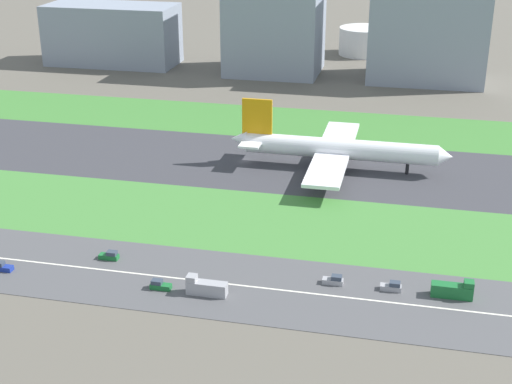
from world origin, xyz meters
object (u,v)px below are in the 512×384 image
(car_3, at_px, (2,267))
(terminal_building, at_px, (113,34))
(airliner, at_px, (335,149))
(car_4, at_px, (334,280))
(fuel_tank_west, at_px, (365,41))
(car_1, at_px, (392,287))
(truck_2, at_px, (453,290))
(hangar_building, at_px, (275,16))
(car_5, at_px, (110,256))
(office_tower, at_px, (430,17))
(car_0, at_px, (160,285))
(truck_1, at_px, (206,287))

(car_3, relative_size, terminal_building, 0.07)
(airliner, xyz_separation_m, car_4, (8.43, -68.00, -5.31))
(airliner, height_order, car_3, airliner)
(fuel_tank_west, bearing_deg, car_1, -83.60)
(truck_2, bearing_deg, airliner, 115.81)
(terminal_building, xyz_separation_m, fuel_tank_west, (111.99, 45.00, -6.96))
(truck_2, bearing_deg, hangar_building, 112.05)
(car_5, bearing_deg, car_1, 0.00)
(car_3, relative_size, fuel_tank_west, 0.18)
(truck_2, bearing_deg, office_tower, 92.61)
(truck_2, relative_size, car_3, 1.91)
(terminal_building, xyz_separation_m, hangar_building, (76.09, 0.00, 11.09))
(car_4, relative_size, hangar_building, 0.09)
(car_0, xyz_separation_m, car_4, (35.18, 10.00, 0.00))
(airliner, xyz_separation_m, car_3, (-63.14, -78.00, -5.31))
(car_0, bearing_deg, office_tower, -104.97)
(terminal_building, distance_m, hangar_building, 76.90)
(truck_2, xyz_separation_m, fuel_tank_west, (-37.81, 227.00, 4.85))
(car_1, relative_size, hangar_building, 0.09)
(terminal_building, height_order, fuel_tank_west, terminal_building)
(terminal_building, xyz_separation_m, office_tower, (141.51, 0.00, 12.96))
(car_1, xyz_separation_m, fuel_tank_west, (-25.47, 227.00, 5.60))
(car_1, xyz_separation_m, truck_1, (-37.34, -10.00, 0.75))
(car_1, bearing_deg, hangar_building, 108.63)
(truck_2, relative_size, office_tower, 0.16)
(car_5, distance_m, car_4, 50.60)
(terminal_building, bearing_deg, car_0, -64.84)
(airliner, distance_m, terminal_building, 163.46)
(airliner, distance_m, car_1, 71.23)
(car_5, bearing_deg, office_tower, 69.86)
(car_0, xyz_separation_m, office_tower, (51.34, 192.00, 25.52))
(airliner, bearing_deg, car_0, -108.93)
(airliner, distance_m, fuel_tank_west, 159.08)
(car_1, height_order, car_3, same)
(car_5, distance_m, terminal_building, 197.15)
(terminal_building, bearing_deg, car_4, -55.44)
(hangar_building, xyz_separation_m, office_tower, (65.41, 0.00, 1.86))
(car_4, bearing_deg, car_1, 0.00)
(car_3, relative_size, hangar_building, 0.09)
(car_3, bearing_deg, car_4, -172.05)
(truck_1, distance_m, office_tower, 197.96)
(car_3, bearing_deg, hangar_building, -96.63)
(car_5, height_order, office_tower, office_tower)
(truck_1, relative_size, hangar_building, 0.17)
(car_1, bearing_deg, car_5, 180.00)
(terminal_building, height_order, office_tower, office_tower)
(car_3, distance_m, fuel_tank_west, 244.11)
(car_0, distance_m, truck_1, 9.99)
(car_5, height_order, car_0, same)
(car_5, height_order, hangar_building, hangar_building)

